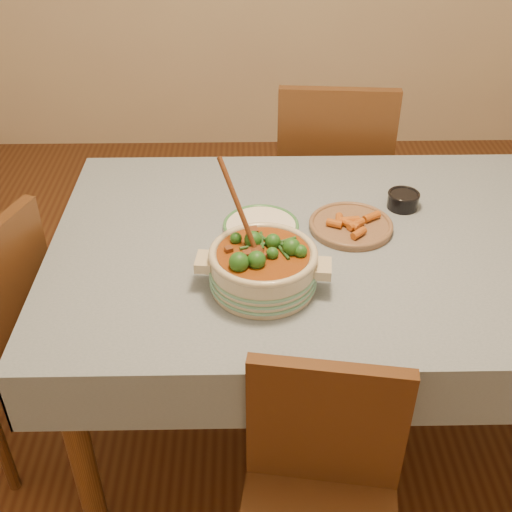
{
  "coord_description": "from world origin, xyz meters",
  "views": [
    {
      "loc": [
        -0.27,
        -1.56,
        1.81
      ],
      "look_at": [
        -0.24,
        -0.22,
        0.85
      ],
      "focal_mm": 45.0,
      "sensor_mm": 36.0,
      "label": 1
    }
  ],
  "objects_px": {
    "stew_casserole": "(263,265)",
    "white_plate": "(261,226)",
    "dining_table": "(335,264)",
    "fried_plate": "(351,224)",
    "chair_far": "(332,175)",
    "condiment_bowl": "(403,199)",
    "chair_near": "(320,500)"
  },
  "relations": [
    {
      "from": "chair_far",
      "to": "white_plate",
      "type": "bearing_deg",
      "value": 71.76
    },
    {
      "from": "white_plate",
      "to": "dining_table",
      "type": "bearing_deg",
      "value": -14.94
    },
    {
      "from": "fried_plate",
      "to": "stew_casserole",
      "type": "bearing_deg",
      "value": -134.75
    },
    {
      "from": "fried_plate",
      "to": "chair_near",
      "type": "xyz_separation_m",
      "value": [
        -0.15,
        -0.72,
        -0.32
      ]
    },
    {
      "from": "stew_casserole",
      "to": "fried_plate",
      "type": "xyz_separation_m",
      "value": [
        0.27,
        0.27,
        -0.05
      ]
    },
    {
      "from": "chair_near",
      "to": "chair_far",
      "type": "bearing_deg",
      "value": 91.63
    },
    {
      "from": "white_plate",
      "to": "fried_plate",
      "type": "distance_m",
      "value": 0.27
    },
    {
      "from": "stew_casserole",
      "to": "condiment_bowl",
      "type": "bearing_deg",
      "value": 41.18
    },
    {
      "from": "dining_table",
      "to": "stew_casserole",
      "type": "bearing_deg",
      "value": -135.61
    },
    {
      "from": "white_plate",
      "to": "condiment_bowl",
      "type": "height_order",
      "value": "condiment_bowl"
    },
    {
      "from": "stew_casserole",
      "to": "white_plate",
      "type": "relative_size",
      "value": 1.38
    },
    {
      "from": "stew_casserole",
      "to": "dining_table",
      "type": "bearing_deg",
      "value": 44.39
    },
    {
      "from": "condiment_bowl",
      "to": "fried_plate",
      "type": "relative_size",
      "value": 0.39
    },
    {
      "from": "fried_plate",
      "to": "chair_far",
      "type": "relative_size",
      "value": 0.3
    },
    {
      "from": "chair_near",
      "to": "dining_table",
      "type": "bearing_deg",
      "value": 90.48
    },
    {
      "from": "dining_table",
      "to": "chair_far",
      "type": "relative_size",
      "value": 1.75
    },
    {
      "from": "stew_casserole",
      "to": "white_plate",
      "type": "bearing_deg",
      "value": 89.63
    },
    {
      "from": "dining_table",
      "to": "condiment_bowl",
      "type": "height_order",
      "value": "condiment_bowl"
    },
    {
      "from": "dining_table",
      "to": "condiment_bowl",
      "type": "relative_size",
      "value": 15.39
    },
    {
      "from": "white_plate",
      "to": "stew_casserole",
      "type": "bearing_deg",
      "value": -90.37
    },
    {
      "from": "stew_casserole",
      "to": "condiment_bowl",
      "type": "relative_size",
      "value": 3.29
    },
    {
      "from": "stew_casserole",
      "to": "chair_far",
      "type": "relative_size",
      "value": 0.37
    },
    {
      "from": "dining_table",
      "to": "chair_near",
      "type": "height_order",
      "value": "chair_near"
    },
    {
      "from": "stew_casserole",
      "to": "condiment_bowl",
      "type": "height_order",
      "value": "stew_casserole"
    },
    {
      "from": "condiment_bowl",
      "to": "stew_casserole",
      "type": "bearing_deg",
      "value": -138.82
    },
    {
      "from": "dining_table",
      "to": "white_plate",
      "type": "height_order",
      "value": "white_plate"
    },
    {
      "from": "white_plate",
      "to": "chair_far",
      "type": "distance_m",
      "value": 0.82
    },
    {
      "from": "dining_table",
      "to": "chair_far",
      "type": "bearing_deg",
      "value": 83.57
    },
    {
      "from": "white_plate",
      "to": "chair_far",
      "type": "xyz_separation_m",
      "value": [
        0.31,
        0.73,
        -0.22
      ]
    },
    {
      "from": "dining_table",
      "to": "white_plate",
      "type": "xyz_separation_m",
      "value": [
        -0.22,
        0.06,
        0.1
      ]
    },
    {
      "from": "chair_near",
      "to": "white_plate",
      "type": "bearing_deg",
      "value": 108.73
    },
    {
      "from": "stew_casserole",
      "to": "fried_plate",
      "type": "bearing_deg",
      "value": 45.25
    }
  ]
}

